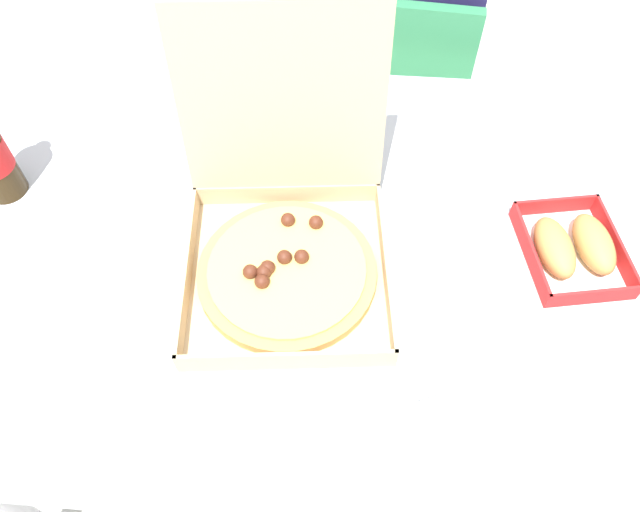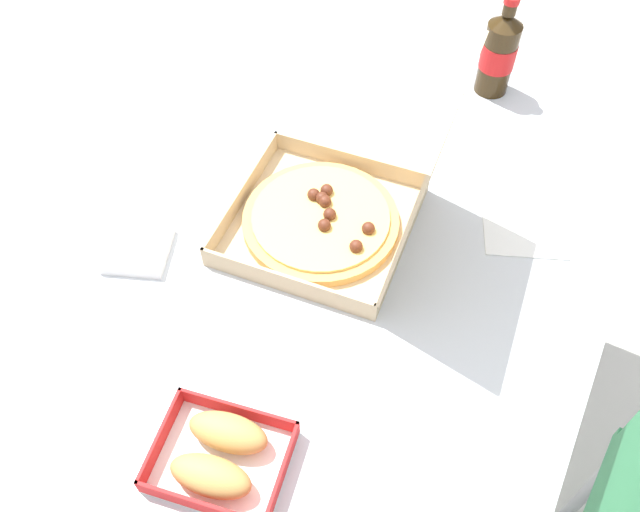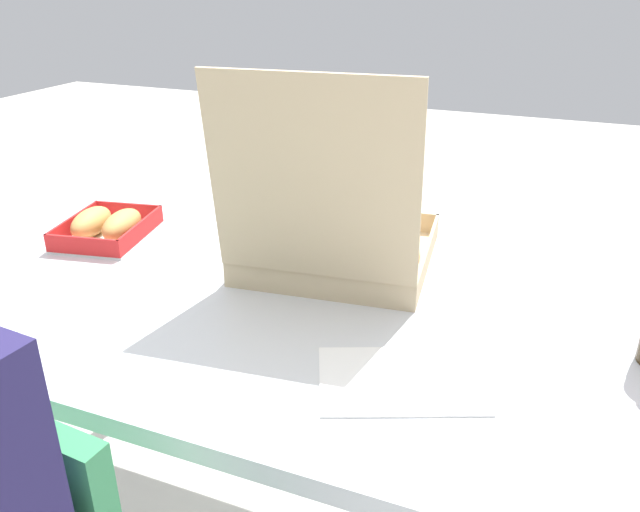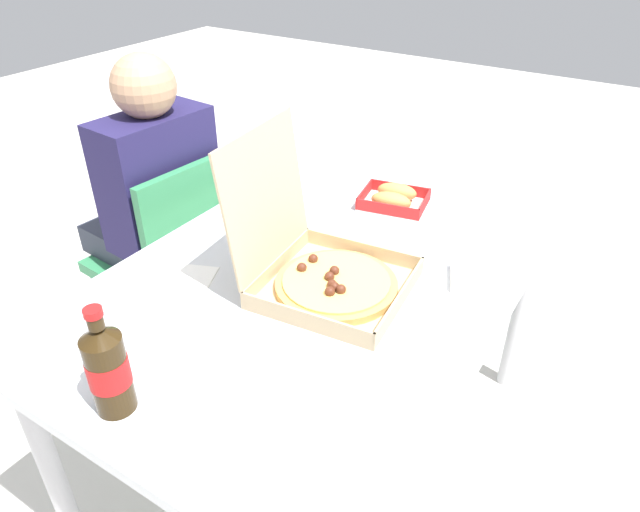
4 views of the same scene
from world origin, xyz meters
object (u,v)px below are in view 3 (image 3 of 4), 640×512
bread_side_box (107,226)px  pizza_box_open (336,241)px  paper_menu (400,380)px  napkin_pile (296,196)px

bread_side_box → pizza_box_open: bearing=-174.2°
pizza_box_open → paper_menu: bearing=124.3°
napkin_pile → bread_side_box: bearing=53.2°
bread_side_box → paper_menu: bread_side_box is taller
pizza_box_open → paper_menu: 0.36m
pizza_box_open → bread_side_box: pizza_box_open is taller
paper_menu → napkin_pile: size_ratio=1.91×
pizza_box_open → napkin_pile: pizza_box_open is taller
paper_menu → napkin_pile: napkin_pile is taller
bread_side_box → napkin_pile: 0.43m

